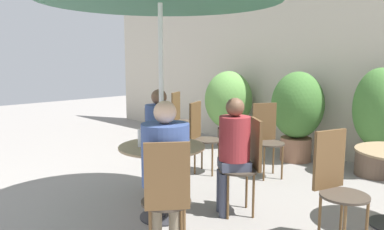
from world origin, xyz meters
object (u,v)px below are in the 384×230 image
at_px(bistro_chair_4, 336,179).
at_px(beer_glass_3, 174,141).
at_px(seated_person_1, 233,145).
at_px(seated_person_2, 159,132).
at_px(potted_plant_0, 228,102).
at_px(bistro_chair_6, 266,133).
at_px(bistro_chair_2, 159,142).
at_px(bistro_chair_1, 248,158).
at_px(seated_person_0, 165,165).
at_px(beer_glass_2, 141,138).
at_px(potted_plant_1, 297,110).
at_px(beer_glass_0, 181,135).
at_px(potted_plant_2, 378,118).
at_px(bistro_chair_5, 201,131).
at_px(bistro_chair_0, 167,192).
at_px(bistro_chair_3, 180,115).
at_px(beer_glass_1, 153,132).
at_px(cafe_table_near, 162,162).

relative_size(bistro_chair_4, beer_glass_3, 6.36).
relative_size(seated_person_1, seated_person_2, 0.97).
bearing_deg(bistro_chair_4, potted_plant_0, 71.78).
bearing_deg(seated_person_1, bistro_chair_4, 44.83).
bearing_deg(bistro_chair_6, bistro_chair_2, -173.67).
relative_size(bistro_chair_1, beer_glass_3, 6.36).
height_order(bistro_chair_6, beer_glass_3, bistro_chair_6).
relative_size(seated_person_2, beer_glass_3, 7.97).
bearing_deg(seated_person_0, beer_glass_2, -74.04).
height_order(seated_person_1, potted_plant_0, potted_plant_0).
bearing_deg(potted_plant_1, beer_glass_0, -84.88).
bearing_deg(bistro_chair_6, seated_person_1, -128.52).
relative_size(seated_person_1, beer_glass_3, 7.75).
xyz_separation_m(bistro_chair_1, seated_person_0, (0.03, -1.08, 0.16)).
height_order(bistro_chair_6, beer_glass_2, bistro_chair_6).
bearing_deg(potted_plant_2, beer_glass_2, -109.55).
distance_m(bistro_chair_2, potted_plant_0, 2.43).
bearing_deg(beer_glass_0, seated_person_2, 158.31).
bearing_deg(seated_person_0, bistro_chair_5, -105.25).
distance_m(bistro_chair_5, potted_plant_0, 1.66).
height_order(bistro_chair_4, bistro_chair_6, same).
relative_size(bistro_chair_2, beer_glass_2, 5.65).
bearing_deg(beer_glass_0, bistro_chair_1, 48.02).
relative_size(bistro_chair_0, bistro_chair_3, 1.00).
bearing_deg(bistro_chair_5, beer_glass_1, -177.12).
bearing_deg(potted_plant_1, bistro_chair_2, -102.72).
bearing_deg(seated_person_0, cafe_table_near, -90.00).
xyz_separation_m(bistro_chair_3, bistro_chair_6, (1.98, -0.31, 0.00)).
xyz_separation_m(bistro_chair_4, beer_glass_2, (-1.50, -0.82, 0.23)).
height_order(bistro_chair_1, bistro_chair_3, same).
distance_m(bistro_chair_4, potted_plant_0, 3.60).
height_order(bistro_chair_6, seated_person_0, seated_person_0).
height_order(bistro_chair_3, bistro_chair_4, same).
xyz_separation_m(bistro_chair_4, potted_plant_1, (-1.55, 2.09, 0.21)).
distance_m(bistro_chair_1, beer_glass_0, 0.69).
bearing_deg(bistro_chair_6, potted_plant_0, 87.29).
distance_m(bistro_chair_2, seated_person_1, 1.09).
distance_m(cafe_table_near, seated_person_2, 0.70).
bearing_deg(bistro_chair_6, bistro_chair_5, 156.57).
height_order(bistro_chair_4, beer_glass_1, bistro_chair_4).
bearing_deg(bistro_chair_3, bistro_chair_6, -123.69).
xyz_separation_m(beer_glass_3, potted_plant_2, (0.77, 2.84, -0.01)).
distance_m(bistro_chair_5, beer_glass_2, 1.63).
relative_size(bistro_chair_1, seated_person_1, 0.82).
height_order(bistro_chair_5, seated_person_1, seated_person_1).
bearing_deg(beer_glass_3, bistro_chair_2, 147.80).
height_order(bistro_chair_0, beer_glass_2, bistro_chair_0).
bearing_deg(cafe_table_near, bistro_chair_1, 52.13).
xyz_separation_m(bistro_chair_0, beer_glass_0, (-0.58, 0.69, 0.24)).
height_order(beer_glass_2, beer_glass_3, beer_glass_2).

